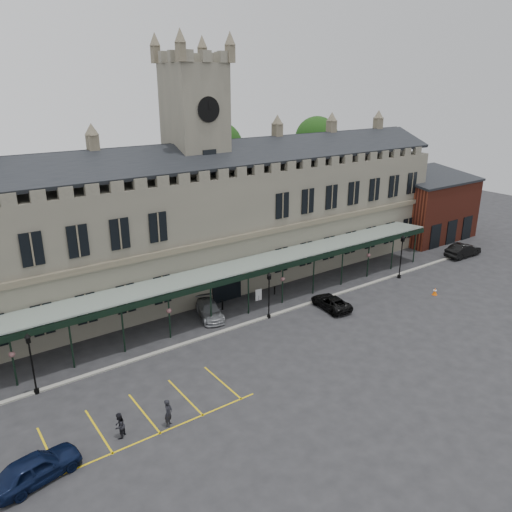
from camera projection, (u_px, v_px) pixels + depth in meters
ground at (299, 345)px, 40.86m from camera, size 140.00×140.00×0.00m
station_building at (200, 226)px, 50.93m from camera, size 60.00×10.36×17.30m
clock_tower at (197, 160)px, 48.81m from camera, size 5.60×5.60×24.80m
canopy at (247, 289)px, 45.80m from camera, size 50.00×4.10×4.30m
brick_annex at (428, 207)px, 68.17m from camera, size 12.40×8.36×9.23m
kerb at (259, 319)px, 45.06m from camera, size 60.00×0.40×0.12m
parking_markings at (147, 417)px, 32.00m from camera, size 16.00×6.00×0.01m
tree_behind_mid at (218, 148)px, 60.22m from camera, size 6.00×6.00×16.00m
tree_behind_right at (317, 140)px, 69.03m from camera, size 6.00×6.00×16.00m
lamp_post_left at (31, 358)px, 33.58m from camera, size 0.44×0.44×4.65m
lamp_post_mid at (269, 291)px, 44.65m from camera, size 0.42×0.42×4.47m
lamp_post_right at (401, 253)px, 53.85m from camera, size 0.47×0.47×4.95m
traffic_cone at (435, 291)px, 50.31m from camera, size 0.47×0.47×0.75m
sign_board at (259, 295)px, 48.98m from camera, size 0.69×0.13×1.18m
bollard_left at (222, 305)px, 47.02m from camera, size 0.17×0.17×0.95m
bollard_right at (275, 290)px, 50.41m from camera, size 0.16×0.16×0.88m
car_left_a at (36, 468)px, 26.71m from camera, size 5.01×2.85×1.61m
car_taxi at (210, 310)px, 45.46m from camera, size 3.18×5.06×1.37m
car_van at (331, 302)px, 47.24m from camera, size 2.56×4.71×1.25m
car_right_b at (463, 250)px, 61.24m from camera, size 5.12×1.93×1.67m
person_a at (168, 413)px, 30.96m from camera, size 0.80×0.78×1.85m
person_b at (119, 426)px, 29.92m from camera, size 1.03×1.01×1.68m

